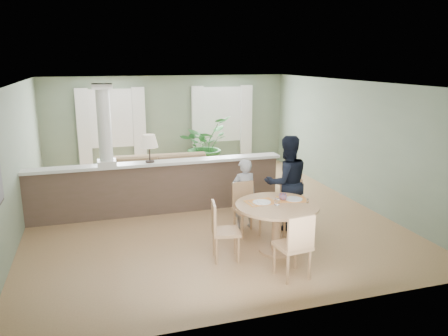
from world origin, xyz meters
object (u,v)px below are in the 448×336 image
object	(u,v)px
chair_near	(296,244)
child_person	(244,194)
dining_table	(277,214)
chair_side	(221,228)
chair_far_boy	(245,206)
man_person	(287,182)
chair_far_man	(292,204)
houseplant	(204,145)
sofa	(159,177)

from	to	relation	value
chair_near	child_person	bearing A→B (deg)	-95.33
dining_table	chair_side	world-z (taller)	chair_side
chair_far_boy	chair_side	world-z (taller)	chair_side
dining_table	chair_side	xyz separation A→B (m)	(-0.97, -0.02, -0.13)
dining_table	man_person	distance (m)	1.14
chair_far_boy	chair_far_man	size ratio (longest dim) A/B	0.97
houseplant	child_person	bearing A→B (deg)	-94.47
child_person	dining_table	bearing A→B (deg)	94.47
dining_table	man_person	bearing A→B (deg)	57.40
man_person	chair_far_boy	bearing A→B (deg)	1.97
child_person	chair_near	bearing A→B (deg)	87.10
chair_far_man	man_person	distance (m)	0.42
chair_side	sofa	bearing A→B (deg)	16.67
chair_far_boy	chair_side	bearing A→B (deg)	-134.04
chair_far_man	chair_far_boy	bearing A→B (deg)	179.92
houseplant	chair_side	distance (m)	5.60
man_person	chair_far_man	bearing A→B (deg)	94.10
chair_near	sofa	bearing A→B (deg)	-81.10
houseplant	chair_far_boy	xyz separation A→B (m)	(-0.39, -4.54, -0.27)
chair_far_man	houseplant	bearing A→B (deg)	108.85
chair_far_man	child_person	size ratio (longest dim) A/B	0.73
houseplant	man_person	bearing A→B (deg)	-84.44
sofa	man_person	bearing A→B (deg)	-50.13
houseplant	chair_far_man	size ratio (longest dim) A/B	1.62
chair_far_boy	man_person	size ratio (longest dim) A/B	0.53
chair_far_boy	chair_near	xyz separation A→B (m)	(0.10, -1.88, 0.03)
houseplant	chair_near	xyz separation A→B (m)	(-0.29, -6.42, -0.24)
sofa	houseplant	world-z (taller)	houseplant
chair_side	man_person	size ratio (longest dim) A/B	0.54
chair_far_man	chair_near	bearing A→B (deg)	-100.54
child_person	man_person	xyz separation A→B (m)	(0.78, -0.22, 0.22)
dining_table	chair_far_man	bearing A→B (deg)	49.09
chair_side	man_person	xyz separation A→B (m)	(1.57, 0.96, 0.37)
child_person	houseplant	bearing A→B (deg)	-98.66
sofa	chair_far_man	world-z (taller)	chair_far_man
sofa	chair_far_man	distance (m)	3.56
chair_side	man_person	distance (m)	1.88
dining_table	child_person	distance (m)	1.17
dining_table	chair_far_man	xyz separation A→B (m)	(0.62, 0.71, -0.12)
dining_table	chair_side	bearing A→B (deg)	-178.92
chair_near	man_person	world-z (taller)	man_person
houseplant	child_person	world-z (taller)	houseplant
chair_far_boy	child_person	bearing A→B (deg)	72.39
dining_table	chair_far_boy	world-z (taller)	chair_far_boy
houseplant	sofa	bearing A→B (deg)	-130.79
chair_far_boy	child_person	size ratio (longest dim) A/B	0.71
chair_far_man	chair_side	distance (m)	1.75
chair_side	child_person	distance (m)	1.42
dining_table	chair_near	distance (m)	0.98
houseplant	dining_table	bearing A→B (deg)	-91.69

